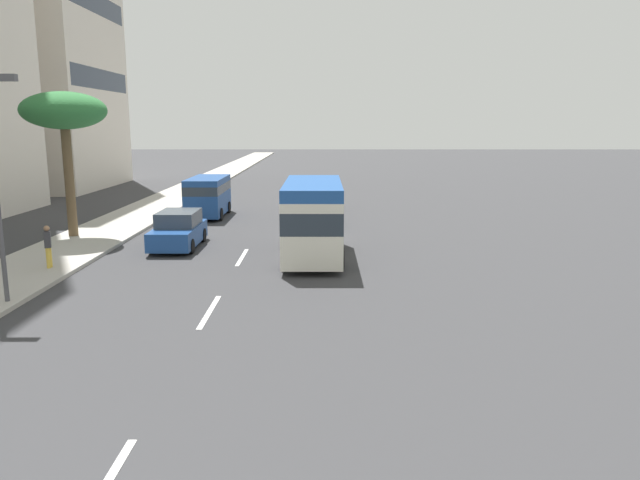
# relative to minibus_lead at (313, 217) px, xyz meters

# --- Properties ---
(ground_plane) EXTENTS (198.00, 198.00, 0.00)m
(ground_plane) POSITION_rel_minibus_lead_xyz_m (10.65, 2.97, -1.73)
(ground_plane) COLOR #38383A
(sidewalk_right) EXTENTS (162.00, 3.76, 0.15)m
(sidewalk_right) POSITION_rel_minibus_lead_xyz_m (10.65, 10.73, -1.65)
(sidewalk_right) COLOR #B2ADA3
(sidewalk_right) RESTS_ON ground_plane
(lane_stripe_mid) EXTENTS (3.20, 0.16, 0.01)m
(lane_stripe_mid) POSITION_rel_minibus_lead_xyz_m (-7.29, 2.97, -1.72)
(lane_stripe_mid) COLOR silver
(lane_stripe_mid) RESTS_ON ground_plane
(lane_stripe_far) EXTENTS (3.20, 0.16, 0.01)m
(lane_stripe_far) POSITION_rel_minibus_lead_xyz_m (0.08, 2.97, -1.72)
(lane_stripe_far) COLOR silver
(lane_stripe_far) RESTS_ON ground_plane
(minibus_lead) EXTENTS (6.68, 2.43, 3.16)m
(minibus_lead) POSITION_rel_minibus_lead_xyz_m (0.00, 0.00, 0.00)
(minibus_lead) COLOR silver
(minibus_lead) RESTS_ON ground_plane
(car_second) EXTENTS (4.52, 1.86, 1.69)m
(car_second) POSITION_rel_minibus_lead_xyz_m (14.16, -0.51, -0.93)
(car_second) COLOR white
(car_second) RESTS_ON ground_plane
(car_third) EXTENTS (4.27, 1.89, 1.63)m
(car_third) POSITION_rel_minibus_lead_xyz_m (2.19, 6.09, -0.96)
(car_third) COLOR #1E478C
(car_third) RESTS_ON ground_plane
(van_fourth) EXTENTS (4.92, 2.13, 2.35)m
(van_fourth) POSITION_rel_minibus_lead_xyz_m (11.30, 6.44, -0.38)
(van_fourth) COLOR #1E478C
(van_fourth) RESTS_ON ground_plane
(car_fifth) EXTENTS (4.21, 1.94, 1.60)m
(car_fifth) POSITION_rel_minibus_lead_xyz_m (8.62, -0.30, -0.97)
(car_fifth) COLOR silver
(car_fifth) RESTS_ON ground_plane
(pedestrian_near_lamp) EXTENTS (0.38, 0.32, 1.61)m
(pedestrian_near_lamp) POSITION_rel_minibus_lead_xyz_m (-2.38, 9.89, -0.70)
(pedestrian_near_lamp) COLOR gold
(pedestrian_near_lamp) RESTS_ON sidewalk_right
(palm_tree) EXTENTS (3.88, 3.88, 6.82)m
(palm_tree) POSITION_rel_minibus_lead_xyz_m (4.23, 11.69, 4.24)
(palm_tree) COLOR brown
(palm_tree) RESTS_ON sidewalk_right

